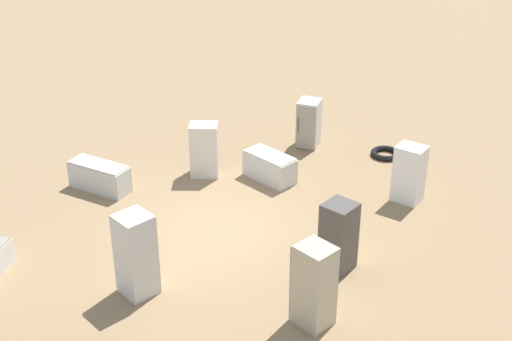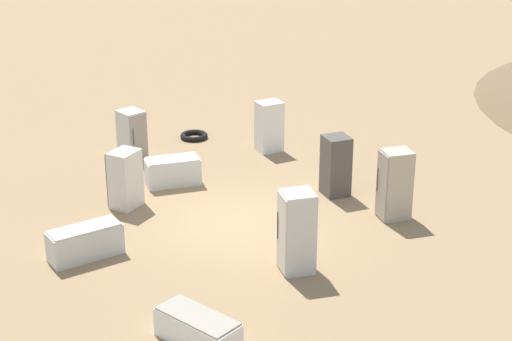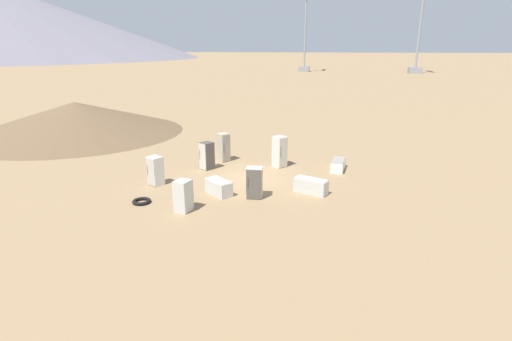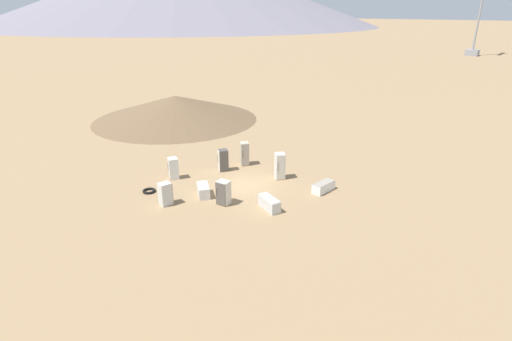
{
  "view_description": "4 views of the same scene",
  "coord_description": "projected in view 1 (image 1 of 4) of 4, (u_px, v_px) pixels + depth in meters",
  "views": [
    {
      "loc": [
        14.64,
        2.74,
        9.39
      ],
      "look_at": [
        -1.3,
        0.78,
        1.05
      ],
      "focal_mm": 50.0,
      "sensor_mm": 36.0,
      "label": 1
    },
    {
      "loc": [
        11.53,
        -15.79,
        9.31
      ],
      "look_at": [
        -0.24,
        1.25,
        0.91
      ],
      "focal_mm": 60.0,
      "sensor_mm": 36.0,
      "label": 2
    },
    {
      "loc": [
        -20.92,
        -4.69,
        7.13
      ],
      "look_at": [
        -1.44,
        -0.64,
        0.93
      ],
      "focal_mm": 28.0,
      "sensor_mm": 36.0,
      "label": 3
    },
    {
      "loc": [
        -19.33,
        -16.36,
        11.37
      ],
      "look_at": [
        0.17,
        -1.02,
        1.31
      ],
      "focal_mm": 28.0,
      "sensor_mm": 36.0,
      "label": 4
    }
  ],
  "objects": [
    {
      "name": "ground_plane",
      "position": [
        218.0,
        231.0,
        17.52
      ],
      "size": [
        1000.0,
        1000.0,
        0.0
      ],
      "primitive_type": "plane",
      "color": "#937551"
    },
    {
      "name": "discarded_fridge_0",
      "position": [
        100.0,
        176.0,
        19.24
      ],
      "size": [
        1.21,
        1.81,
        0.77
      ],
      "rotation": [
        0.0,
        0.0,
        2.76
      ],
      "color": "silver",
      "rests_on": "ground_plane"
    },
    {
      "name": "discarded_fridge_1",
      "position": [
        204.0,
        150.0,
        19.83
      ],
      "size": [
        0.72,
        0.82,
        1.54
      ],
      "rotation": [
        0.0,
        0.0,
        1.67
      ],
      "color": "beige",
      "rests_on": "ground_plane"
    },
    {
      "name": "discarded_fridge_2",
      "position": [
        314.0,
        285.0,
        14.04
      ],
      "size": [
        0.94,
        0.96,
        1.81
      ],
      "rotation": [
        0.0,
        0.0,
        2.46
      ],
      "color": "#B2A88E",
      "rests_on": "ground_plane"
    },
    {
      "name": "discarded_fridge_3",
      "position": [
        136.0,
        255.0,
        14.92
      ],
      "size": [
        0.98,
        0.99,
        1.9
      ],
      "rotation": [
        0.0,
        0.0,
        2.44
      ],
      "color": "silver",
      "rests_on": "ground_plane"
    },
    {
      "name": "discarded_fridge_4",
      "position": [
        409.0,
        173.0,
        18.53
      ],
      "size": [
        0.89,
        0.93,
        1.56
      ],
      "rotation": [
        0.0,
        0.0,
        1.08
      ],
      "color": "white",
      "rests_on": "ground_plane"
    },
    {
      "name": "discarded_fridge_5",
      "position": [
        339.0,
        236.0,
        15.77
      ],
      "size": [
        0.94,
        0.92,
        1.65
      ],
      "rotation": [
        0.0,
        0.0,
        0.98
      ],
      "color": "#4C4742",
      "rests_on": "ground_plane"
    },
    {
      "name": "discarded_fridge_7",
      "position": [
        309.0,
        123.0,
        21.56
      ],
      "size": [
        0.85,
        0.76,
        1.45
      ],
      "rotation": [
        0.0,
        0.0,
        4.5
      ],
      "color": "silver",
      "rests_on": "ground_plane"
    },
    {
      "name": "discarded_fridge_8",
      "position": [
        270.0,
        167.0,
        19.75
      ],
      "size": [
        1.46,
        1.6,
        0.76
      ],
      "rotation": [
        0.0,
        0.0,
        2.48
      ],
      "color": "silver",
      "rests_on": "ground_plane"
    },
    {
      "name": "scrap_tire",
      "position": [
        385.0,
        153.0,
        21.18
      ],
      "size": [
        0.88,
        0.88,
        0.17
      ],
      "color": "black",
      "rests_on": "ground_plane"
    }
  ]
}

